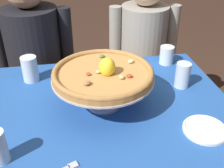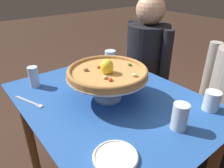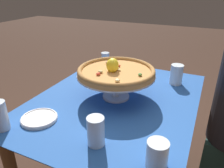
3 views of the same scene
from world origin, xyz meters
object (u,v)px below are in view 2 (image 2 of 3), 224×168
(pizza, at_px, (107,71))
(water_glass_side_right, at_px, (180,118))
(side_plate, at_px, (115,157))
(water_glass_back_right, at_px, (211,102))
(dinner_fork, at_px, (30,102))
(water_glass_back_left, at_px, (110,61))
(pizza_stand, at_px, (108,80))
(diner_left, at_px, (146,71))
(water_glass_front_left, at_px, (34,78))

(pizza, relative_size, water_glass_side_right, 3.40)
(side_plate, bearing_deg, water_glass_back_right, 85.46)
(pizza, relative_size, dinner_fork, 2.16)
(water_glass_back_left, xyz_separation_m, dinner_fork, (0.11, -0.63, -0.05))
(water_glass_side_right, bearing_deg, water_glass_back_left, 165.73)
(pizza_stand, bearing_deg, water_glass_side_right, 12.64)
(water_glass_back_right, height_order, side_plate, water_glass_back_right)
(pizza_stand, xyz_separation_m, water_glass_back_left, (-0.33, 0.28, -0.06))
(pizza_stand, xyz_separation_m, diner_left, (-0.35, 0.69, -0.26))
(water_glass_side_right, distance_m, diner_left, 0.98)
(water_glass_front_left, distance_m, water_glass_side_right, 0.87)
(pizza_stand, bearing_deg, diner_left, 117.03)
(water_glass_side_right, xyz_separation_m, dinner_fork, (-0.62, -0.45, -0.05))
(water_glass_back_right, relative_size, water_glass_side_right, 0.81)
(pizza_stand, xyz_separation_m, water_glass_back_right, (0.41, 0.34, -0.07))
(dinner_fork, height_order, diner_left, diner_left)
(water_glass_back_left, bearing_deg, water_glass_front_left, -96.32)
(side_plate, relative_size, dinner_fork, 0.88)
(water_glass_back_left, xyz_separation_m, water_glass_back_right, (0.74, 0.06, -0.01))
(water_glass_back_left, distance_m, water_glass_side_right, 0.76)
(water_glass_side_right, height_order, diner_left, diner_left)
(water_glass_back_left, distance_m, side_plate, 0.87)
(water_glass_side_right, relative_size, diner_left, 0.10)
(side_plate, height_order, diner_left, diner_left)
(dinner_fork, bearing_deg, water_glass_side_right, 35.68)
(diner_left, bearing_deg, water_glass_back_left, -87.30)
(pizza_stand, xyz_separation_m, side_plate, (0.36, -0.24, -0.10))
(water_glass_back_right, bearing_deg, pizza, -140.21)
(pizza_stand, distance_m, dinner_fork, 0.43)
(water_glass_back_left, relative_size, water_glass_side_right, 1.04)
(pizza_stand, bearing_deg, water_glass_back_right, 39.68)
(water_glass_back_right, bearing_deg, water_glass_side_right, -92.28)
(pizza_stand, height_order, pizza, pizza)
(pizza_stand, relative_size, water_glass_back_right, 4.25)
(water_glass_back_left, height_order, water_glass_front_left, water_glass_back_left)
(pizza, distance_m, water_glass_side_right, 0.42)
(water_glass_back_left, height_order, side_plate, water_glass_back_left)
(pizza_stand, distance_m, water_glass_back_right, 0.54)
(pizza, relative_size, water_glass_back_left, 3.27)
(water_glass_back_right, height_order, diner_left, diner_left)
(pizza, height_order, water_glass_back_left, pizza)
(pizza, distance_m, diner_left, 0.84)
(water_glass_back_left, height_order, water_glass_back_right, water_glass_back_left)
(water_glass_back_right, bearing_deg, pizza_stand, -140.32)
(water_glass_front_left, relative_size, dinner_fork, 0.64)
(pizza_stand, distance_m, water_glass_back_left, 0.44)
(water_glass_side_right, bearing_deg, water_glass_back_right, 87.72)
(pizza, distance_m, water_glass_back_right, 0.55)
(water_glass_side_right, bearing_deg, water_glass_front_left, -156.01)
(water_glass_back_left, relative_size, water_glass_front_left, 1.04)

